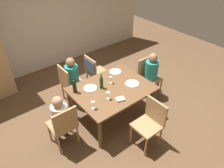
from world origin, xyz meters
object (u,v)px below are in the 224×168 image
dinner_plate_host (115,72)px  dinner_plate_guest_right (90,88)px  person_man_bearded (73,76)px  wine_glass_near_right (111,79)px  chair_right_end (148,74)px  chair_near (151,121)px  dinner_plate_guest_left (132,84)px  wine_bottle_tall_green (74,86)px  person_woman_host (152,72)px  wine_glass_centre (108,94)px  dining_table (112,91)px  person_man_guest (60,117)px  chair_far_right (93,70)px  wine_bottle_dark_red (101,82)px  wine_glass_near_left (93,104)px  chair_far_left (69,82)px  chair_left_end (64,124)px

dinner_plate_host → dinner_plate_guest_right: bearing=-168.8°
person_man_bearded → wine_glass_near_right: size_ratio=7.37×
chair_right_end → chair_near: same height
dinner_plate_guest_left → wine_bottle_tall_green: bearing=154.4°
person_woman_host → person_man_bearded: 1.78m
wine_glass_centre → dinner_plate_host: (0.69, 0.62, -0.10)m
dining_table → chair_right_end: bearing=4.3°
person_man_guest → dinner_plate_host: (1.58, 0.39, 0.10)m
dining_table → chair_far_right: (0.22, 0.98, -0.05)m
dinner_plate_host → person_man_bearded: bearing=143.2°
person_man_guest → wine_glass_centre: size_ratio=7.26×
chair_far_right → person_man_guest: person_man_guest is taller
dining_table → wine_bottle_dark_red: 0.30m
chair_right_end → wine_bottle_dark_red: bearing=-2.3°
chair_far_right → wine_glass_centre: 1.30m
wine_glass_near_left → person_man_bearded: bearing=76.0°
wine_glass_near_left → chair_far_right: bearing=55.4°
dinner_plate_guest_left → wine_glass_centre: bearing=-174.6°
dining_table → dinner_plate_host: size_ratio=5.94×
dining_table → chair_far_right: bearing=77.2°
wine_bottle_dark_red → dinner_plate_host: size_ratio=1.25×
chair_far_left → wine_bottle_tall_green: size_ratio=2.74×
chair_near → wine_glass_near_left: size_ratio=6.17×
chair_near → dinner_plate_host: 1.45m
person_woman_host → wine_bottle_tall_green: person_woman_host is taller
chair_near → dinner_plate_guest_right: bearing=19.0°
chair_left_end → dinner_plate_guest_right: size_ratio=3.48×
person_man_bearded → person_man_guest: person_man_bearded is taller
chair_far_right → person_man_guest: size_ratio=0.85×
wine_glass_centre → wine_glass_near_right: (0.35, 0.36, 0.00)m
person_man_guest → wine_bottle_dark_red: person_man_guest is taller
dining_table → chair_left_end: bearing=-175.7°
person_woman_host → wine_bottle_dark_red: 1.33m
chair_far_left → chair_near: (0.52, -1.95, 0.00)m
wine_bottle_dark_red → dinner_plate_host: bearing=25.3°
wine_glass_near_left → wine_glass_near_right: size_ratio=1.00×
chair_far_right → wine_glass_near_right: size_ratio=6.17×
dining_table → chair_far_left: size_ratio=1.67×
chair_right_end → person_woman_host: bearing=90.0°
person_man_bearded → chair_far_right: bearing=90.0°
chair_right_end → person_man_guest: bearing=1.5°
wine_bottle_tall_green → wine_glass_near_left: wine_bottle_tall_green is taller
dinner_plate_guest_left → wine_glass_near_right: bearing=137.1°
person_man_bearded → dinner_plate_guest_right: bearing=-1.6°
person_man_guest → wine_glass_near_left: 0.62m
wine_glass_near_left → dinner_plate_guest_right: bearing=61.0°
wine_bottle_dark_red → wine_bottle_tall_green: bearing=156.0°
chair_left_end → wine_bottle_dark_red: 1.07m
person_man_bearded → dinner_plate_guest_left: (0.73, -1.12, 0.09)m
person_man_bearded → chair_right_end: bearing=58.8°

